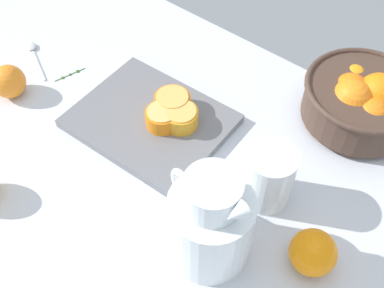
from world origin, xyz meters
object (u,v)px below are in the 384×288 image
(loose_orange_1, at_px, (9,81))
(orange_half_1, at_px, (181,117))
(juice_pitcher, at_px, (210,226))
(spoon, at_px, (34,54))
(fruit_bowl, at_px, (363,101))
(cutting_board, at_px, (150,121))
(orange_half_0, at_px, (162,118))
(loose_orange_0, at_px, (313,253))
(orange_half_2, at_px, (172,103))
(second_glass, at_px, (268,179))

(loose_orange_1, bearing_deg, orange_half_1, 23.49)
(juice_pitcher, bearing_deg, spoon, 168.12)
(fruit_bowl, height_order, loose_orange_1, fruit_bowl)
(cutting_board, distance_m, orange_half_0, 0.04)
(fruit_bowl, height_order, cutting_board, fruit_bowl)
(loose_orange_0, bearing_deg, loose_orange_1, -174.97)
(orange_half_2, bearing_deg, orange_half_0, -77.65)
(second_glass, xyz_separation_m, orange_half_0, (-0.25, 0.00, -0.01))
(fruit_bowl, distance_m, orange_half_1, 0.36)
(loose_orange_1, bearing_deg, loose_orange_0, 5.03)
(cutting_board, distance_m, loose_orange_1, 0.31)
(second_glass, relative_size, spoon, 0.87)
(juice_pitcher, distance_m, second_glass, 0.15)
(loose_orange_0, height_order, loose_orange_1, loose_orange_0)
(juice_pitcher, height_order, cutting_board, juice_pitcher)
(fruit_bowl, bearing_deg, orange_half_2, -142.58)
(juice_pitcher, distance_m, orange_half_0, 0.28)
(loose_orange_1, xyz_separation_m, spoon, (-0.06, 0.11, -0.03))
(juice_pitcher, xyz_separation_m, orange_half_1, (-0.20, 0.17, -0.04))
(orange_half_1, relative_size, loose_orange_1, 0.98)
(juice_pitcher, bearing_deg, orange_half_2, 141.95)
(fruit_bowl, height_order, orange_half_0, fruit_bowl)
(second_glass, bearing_deg, fruit_bowl, 80.90)
(fruit_bowl, xyz_separation_m, orange_half_2, (-0.30, -0.23, -0.02))
(cutting_board, bearing_deg, orange_half_0, 7.63)
(orange_half_0, distance_m, spoon, 0.38)
(orange_half_1, relative_size, spoon, 0.52)
(orange_half_0, distance_m, orange_half_2, 0.04)
(fruit_bowl, relative_size, orange_half_0, 3.55)
(fruit_bowl, relative_size, cutting_board, 0.79)
(juice_pitcher, xyz_separation_m, second_glass, (0.01, 0.15, -0.02))
(orange_half_0, height_order, loose_orange_1, loose_orange_1)
(loose_orange_0, relative_size, loose_orange_1, 1.08)
(juice_pitcher, distance_m, orange_half_1, 0.27)
(orange_half_2, xyz_separation_m, loose_orange_0, (0.38, -0.11, 0.00))
(cutting_board, bearing_deg, spoon, -177.77)
(orange_half_1, xyz_separation_m, orange_half_2, (-0.04, 0.02, 0.00))
(fruit_bowl, xyz_separation_m, loose_orange_0, (0.09, -0.34, -0.02))
(orange_half_1, bearing_deg, juice_pitcher, -39.93)
(orange_half_0, relative_size, loose_orange_0, 0.86)
(loose_orange_0, bearing_deg, fruit_bowl, 104.36)
(fruit_bowl, xyz_separation_m, second_glass, (-0.04, -0.27, -0.00))
(orange_half_0, bearing_deg, orange_half_2, 102.35)
(second_glass, bearing_deg, loose_orange_1, -167.38)
(cutting_board, relative_size, loose_orange_0, 3.89)
(cutting_board, xyz_separation_m, orange_half_2, (0.02, 0.05, 0.03))
(cutting_board, bearing_deg, loose_orange_0, -8.62)
(spoon, bearing_deg, orange_half_2, 9.07)
(spoon, bearing_deg, second_glass, 1.61)
(orange_half_2, height_order, spoon, orange_half_2)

